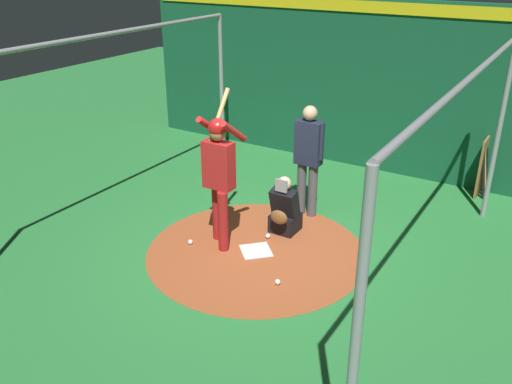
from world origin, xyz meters
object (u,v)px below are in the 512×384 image
Objects in this scene: baseball_2 at (268,236)px; catcher at (284,211)px; bat_rack at (483,168)px; home_plate at (256,251)px; baseball_0 at (190,242)px; batter at (219,169)px; baseball_1 at (278,282)px; umpire at (308,155)px.

catcher is at bearing 161.61° from baseball_2.
catcher is at bearing -36.76° from bat_rack.
baseball_0 is (0.34, -0.94, 0.03)m from home_plate.
baseball_2 is at bearing -173.62° from home_plate.
home_plate is 5.68× the size of baseball_0.
catcher is 1.50m from baseball_0.
batter reaches higher than bat_rack.
batter is 2.42× the size of catcher.
baseball_1 is at bearing 49.86° from home_plate.
umpire reaches higher than home_plate.
baseball_1 is at bearing 36.21° from baseball_2.
home_plate is 0.82m from catcher.
umpire reaches higher than baseball_0.
bat_rack is at bearing 141.58° from baseball_0.
baseball_2 is (-0.49, 0.52, -1.15)m from batter.
bat_rack is at bearing 159.19° from baseball_1.
umpire is 1.46m from baseball_2.
umpire is at bearing 179.08° from catcher.
home_plate is 1.80m from umpire.
batter reaches higher than umpire.
baseball_1 is at bearing -20.81° from bat_rack.
baseball_0 is at bearing -70.23° from home_plate.
catcher is 12.55× the size of baseball_1.
baseball_2 is at bearing -35.31° from bat_rack.
home_plate is at bearing -2.70° from umpire.
home_plate is 5.68× the size of baseball_2.
batter is at bearing -47.15° from baseball_2.
umpire is 3.32m from bat_rack.
batter is 4.91m from bat_rack.
bat_rack is 14.19× the size of baseball_1.
baseball_1 is 1.24m from baseball_2.
batter reaches higher than baseball_2.
bat_rack is 14.19× the size of baseball_2.
batter is 30.37× the size of baseball_1.
baseball_1 is (0.52, 1.26, -1.15)m from batter.
baseball_2 is (-1.00, -0.73, 0.00)m from baseball_1.
catcher reaches higher than baseball_1.
baseball_1 is at bearing 25.49° from catcher.
batter is 1.32m from catcher.
umpire is at bearing 150.95° from baseball_0.
baseball_2 is (-0.76, 0.89, 0.00)m from baseball_0.
umpire is 2.37m from baseball_1.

